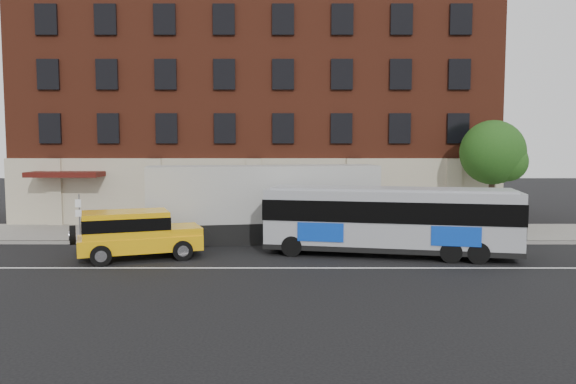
{
  "coord_description": "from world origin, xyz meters",
  "views": [
    {
      "loc": [
        2.08,
        -21.85,
        5.04
      ],
      "look_at": [
        2.05,
        5.5,
        2.67
      ],
      "focal_mm": 34.92,
      "sensor_mm": 36.0,
      "label": 1
    }
  ],
  "objects_px": {
    "sign_pole": "(79,215)",
    "shipping_container": "(264,204)",
    "street_tree": "(493,155)",
    "city_bus": "(390,218)",
    "yellow_suv": "(134,231)"
  },
  "relations": [
    {
      "from": "street_tree",
      "to": "yellow_suv",
      "type": "bearing_deg",
      "value": -158.6
    },
    {
      "from": "sign_pole",
      "to": "street_tree",
      "type": "height_order",
      "value": "street_tree"
    },
    {
      "from": "street_tree",
      "to": "city_bus",
      "type": "relative_size",
      "value": 0.54
    },
    {
      "from": "city_bus",
      "to": "street_tree",
      "type": "bearing_deg",
      "value": 42.92
    },
    {
      "from": "yellow_suv",
      "to": "city_bus",
      "type": "bearing_deg",
      "value": 3.6
    },
    {
      "from": "street_tree",
      "to": "yellow_suv",
      "type": "distance_m",
      "value": 19.84
    },
    {
      "from": "sign_pole",
      "to": "street_tree",
      "type": "distance_m",
      "value": 22.49
    },
    {
      "from": "city_bus",
      "to": "yellow_suv",
      "type": "distance_m",
      "value": 11.35
    },
    {
      "from": "sign_pole",
      "to": "shipping_container",
      "type": "bearing_deg",
      "value": 4.01
    },
    {
      "from": "sign_pole",
      "to": "shipping_container",
      "type": "relative_size",
      "value": 0.21
    },
    {
      "from": "city_bus",
      "to": "shipping_container",
      "type": "height_order",
      "value": "shipping_container"
    },
    {
      "from": "shipping_container",
      "to": "street_tree",
      "type": "bearing_deg",
      "value": 11.9
    },
    {
      "from": "city_bus",
      "to": "sign_pole",
      "type": "bearing_deg",
      "value": 168.44
    },
    {
      "from": "city_bus",
      "to": "shipping_container",
      "type": "bearing_deg",
      "value": 147.2
    },
    {
      "from": "street_tree",
      "to": "yellow_suv",
      "type": "xyz_separation_m",
      "value": [
        -18.23,
        -7.14,
        -3.2
      ]
    }
  ]
}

